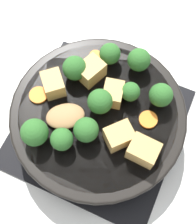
% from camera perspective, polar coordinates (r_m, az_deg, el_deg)
% --- Properties ---
extents(ground_plane, '(2.40, 2.40, 0.00)m').
position_cam_1_polar(ground_plane, '(0.63, -0.00, -2.80)').
color(ground_plane, silver).
extents(front_burner_grate, '(0.31, 0.31, 0.03)m').
position_cam_1_polar(front_burner_grate, '(0.62, -0.00, -2.43)').
color(front_burner_grate, black).
rests_on(front_burner_grate, ground_plane).
extents(skillet_pan, '(0.42, 0.32, 0.05)m').
position_cam_1_polar(skillet_pan, '(0.57, 0.26, -1.00)').
color(skillet_pan, black).
rests_on(skillet_pan, front_burner_grate).
extents(wooden_spoon, '(0.26, 0.25, 0.02)m').
position_cam_1_polar(wooden_spoon, '(0.56, -16.30, -2.48)').
color(wooden_spoon, '#A87A4C').
rests_on(wooden_spoon, skillet_pan).
extents(tofu_cube_center_large, '(0.04, 0.05, 0.03)m').
position_cam_1_polar(tofu_cube_center_large, '(0.55, 2.76, 3.35)').
color(tofu_cube_center_large, tan).
rests_on(tofu_cube_center_large, skillet_pan).
extents(tofu_cube_near_handle, '(0.06, 0.06, 0.04)m').
position_cam_1_polar(tofu_cube_near_handle, '(0.52, 3.89, -4.41)').
color(tofu_cube_near_handle, tan).
rests_on(tofu_cube_near_handle, skillet_pan).
extents(tofu_cube_east_chunk, '(0.06, 0.06, 0.03)m').
position_cam_1_polar(tofu_cube_east_chunk, '(0.56, -8.18, 5.07)').
color(tofu_cube_east_chunk, tan).
rests_on(tofu_cube_east_chunk, skillet_pan).
extents(tofu_cube_west_chunk, '(0.05, 0.06, 0.04)m').
position_cam_1_polar(tofu_cube_west_chunk, '(0.57, -1.33, 7.50)').
color(tofu_cube_west_chunk, tan).
rests_on(tofu_cube_west_chunk, skillet_pan).
extents(tofu_cube_back_piece, '(0.05, 0.04, 0.04)m').
position_cam_1_polar(tofu_cube_back_piece, '(0.51, 8.27, -7.03)').
color(tofu_cube_back_piece, tan).
rests_on(tofu_cube_back_piece, skillet_pan).
extents(broccoli_floret_near_spoon, '(0.04, 0.04, 0.05)m').
position_cam_1_polar(broccoli_floret_near_spoon, '(0.57, 7.49, 9.41)').
color(broccoli_floret_near_spoon, '#709956').
rests_on(broccoli_floret_near_spoon, skillet_pan).
extents(broccoli_floret_center_top, '(0.04, 0.04, 0.05)m').
position_cam_1_polar(broccoli_floret_center_top, '(0.53, 0.45, 1.89)').
color(broccoli_floret_center_top, '#709956').
rests_on(broccoli_floret_center_top, skillet_pan).
extents(broccoli_floret_east_rim, '(0.04, 0.04, 0.05)m').
position_cam_1_polar(broccoli_floret_east_rim, '(0.58, 2.19, 10.57)').
color(broccoli_floret_east_rim, '#709956').
rests_on(broccoli_floret_east_rim, skillet_pan).
extents(broccoli_floret_west_rim, '(0.03, 0.03, 0.04)m').
position_cam_1_polar(broccoli_floret_west_rim, '(0.55, 5.93, 3.68)').
color(broccoli_floret_west_rim, '#709956').
rests_on(broccoli_floret_west_rim, skillet_pan).
extents(broccoli_floret_north_edge, '(0.04, 0.04, 0.05)m').
position_cam_1_polar(broccoli_floret_north_edge, '(0.51, -1.95, -3.39)').
color(broccoli_floret_north_edge, '#709956').
rests_on(broccoli_floret_north_edge, skillet_pan).
extents(broccoli_floret_south_cluster, '(0.05, 0.05, 0.05)m').
position_cam_1_polar(broccoli_floret_south_cluster, '(0.52, -11.52, -3.69)').
color(broccoli_floret_south_cluster, '#709956').
rests_on(broccoli_floret_south_cluster, skillet_pan).
extents(broccoli_floret_mid_floret, '(0.04, 0.04, 0.05)m').
position_cam_1_polar(broccoli_floret_mid_floret, '(0.56, -4.28, 7.98)').
color(broccoli_floret_mid_floret, '#709956').
rests_on(broccoli_floret_mid_floret, skillet_pan).
extents(broccoli_floret_small_inner, '(0.04, 0.04, 0.05)m').
position_cam_1_polar(broccoli_floret_small_inner, '(0.51, -6.64, -4.99)').
color(broccoli_floret_small_inner, '#709956').
rests_on(broccoli_floret_small_inner, skillet_pan).
extents(broccoli_floret_tall_stem, '(0.04, 0.04, 0.05)m').
position_cam_1_polar(broccoli_floret_tall_stem, '(0.55, 11.42, 3.03)').
color(broccoli_floret_tall_stem, '#709956').
rests_on(broccoli_floret_tall_stem, skillet_pan).
extents(carrot_slice_orange_thin, '(0.02, 0.02, 0.01)m').
position_cam_1_polar(carrot_slice_orange_thin, '(0.60, -0.47, 10.29)').
color(carrot_slice_orange_thin, orange).
rests_on(carrot_slice_orange_thin, skillet_pan).
extents(carrot_slice_near_center, '(0.03, 0.03, 0.01)m').
position_cam_1_polar(carrot_slice_near_center, '(0.55, 9.15, -1.37)').
color(carrot_slice_near_center, orange).
rests_on(carrot_slice_near_center, skillet_pan).
extents(carrot_slice_edge_slice, '(0.03, 0.03, 0.01)m').
position_cam_1_polar(carrot_slice_edge_slice, '(0.57, -10.84, 3.05)').
color(carrot_slice_edge_slice, orange).
rests_on(carrot_slice_edge_slice, skillet_pan).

